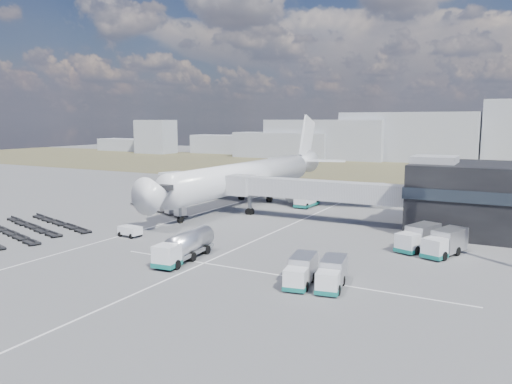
% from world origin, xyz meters
% --- Properties ---
extents(ground, '(420.00, 420.00, 0.00)m').
position_xyz_m(ground, '(0.00, 0.00, 0.00)').
color(ground, '#565659').
rests_on(ground, ground).
extents(grass_strip, '(420.00, 90.00, 0.01)m').
position_xyz_m(grass_strip, '(0.00, 110.00, 0.01)').
color(grass_strip, brown).
rests_on(grass_strip, ground).
extents(lane_markings, '(47.12, 110.00, 0.01)m').
position_xyz_m(lane_markings, '(9.77, 3.00, 0.01)').
color(lane_markings, silver).
rests_on(lane_markings, ground).
extents(jet_bridge, '(30.30, 3.80, 7.05)m').
position_xyz_m(jet_bridge, '(15.90, 20.42, 5.05)').
color(jet_bridge, '#939399').
rests_on(jet_bridge, ground).
extents(airliner, '(51.59, 64.53, 17.62)m').
position_xyz_m(airliner, '(0.00, 32.38, 5.29)').
color(airliner, silver).
rests_on(airliner, ground).
extents(skyline, '(307.66, 27.18, 25.56)m').
position_xyz_m(skyline, '(15.10, 151.03, 8.84)').
color(skyline, '#9A9DA8').
rests_on(skyline, ground).
extents(fuel_tanker, '(3.50, 10.27, 3.26)m').
position_xyz_m(fuel_tanker, '(13.27, -7.95, 1.63)').
color(fuel_tanker, silver).
rests_on(fuel_tanker, ground).
extents(pushback_tug, '(3.40, 2.15, 1.46)m').
position_xyz_m(pushback_tug, '(-0.51, -1.94, 0.73)').
color(pushback_tug, silver).
rests_on(pushback_tug, ground).
extents(catering_truck, '(2.84, 6.53, 2.96)m').
position_xyz_m(catering_truck, '(11.85, 32.52, 1.51)').
color(catering_truck, silver).
rests_on(catering_truck, ground).
extents(service_trucks_near, '(6.23, 7.08, 2.53)m').
position_xyz_m(service_trucks_near, '(30.08, -9.30, 1.37)').
color(service_trucks_near, silver).
rests_on(service_trucks_near, ground).
extents(service_trucks_far, '(8.01, 8.74, 2.88)m').
position_xyz_m(service_trucks_far, '(37.96, 8.98, 1.57)').
color(service_trucks_far, silver).
rests_on(service_trucks_far, ground).
extents(uld_row, '(17.62, 8.43, 1.67)m').
position_xyz_m(uld_row, '(-9.89, 15.41, 1.00)').
color(uld_row, black).
rests_on(uld_row, ground).
extents(baggage_dollies, '(23.96, 18.99, 0.69)m').
position_xyz_m(baggage_dollies, '(-18.09, -6.94, 0.34)').
color(baggage_dollies, black).
rests_on(baggage_dollies, ground).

